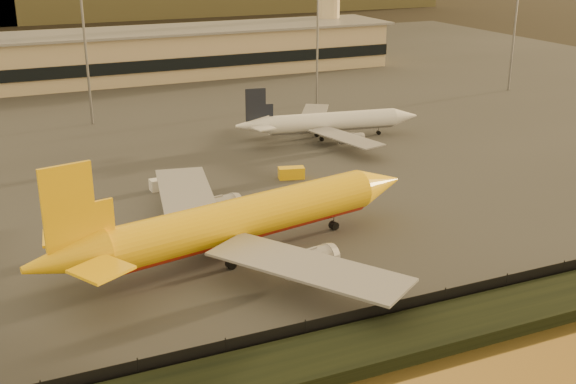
# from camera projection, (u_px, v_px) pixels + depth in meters

# --- Properties ---
(ground) EXTENTS (900.00, 900.00, 0.00)m
(ground) POSITION_uv_depth(u_px,v_px,m) (304.00, 276.00, 82.41)
(ground) COLOR black
(ground) RESTS_ON ground
(embankment) EXTENTS (320.00, 7.00, 1.40)m
(embankment) POSITION_uv_depth(u_px,v_px,m) (381.00, 344.00, 67.57)
(embankment) COLOR black
(embankment) RESTS_ON ground
(tarmac) EXTENTS (320.00, 220.00, 0.20)m
(tarmac) POSITION_uv_depth(u_px,v_px,m) (126.00, 105.00, 163.98)
(tarmac) COLOR #2D2D2D
(tarmac) RESTS_ON ground
(perimeter_fence) EXTENTS (300.00, 0.05, 2.20)m
(perimeter_fence) POSITION_uv_depth(u_px,v_px,m) (360.00, 319.00, 70.80)
(perimeter_fence) COLOR black
(perimeter_fence) RESTS_ON tarmac
(terminal_building) EXTENTS (202.00, 25.00, 12.60)m
(terminal_building) POSITION_uv_depth(u_px,v_px,m) (41.00, 62.00, 182.57)
(terminal_building) COLOR tan
(terminal_building) RESTS_ON tarmac
(apron_light_masts) EXTENTS (152.20, 12.20, 25.40)m
(apron_light_masts) POSITION_uv_depth(u_px,v_px,m) (214.00, 43.00, 147.27)
(apron_light_masts) COLOR slate
(apron_light_masts) RESTS_ON tarmac
(dhl_cargo_jet) EXTENTS (50.88, 49.11, 15.26)m
(dhl_cargo_jet) POSITION_uv_depth(u_px,v_px,m) (240.00, 221.00, 85.58)
(dhl_cargo_jet) COLOR yellow
(dhl_cargo_jet) RESTS_ON tarmac
(white_narrowbody_jet) EXTENTS (35.91, 34.69, 10.33)m
(white_narrowbody_jet) POSITION_uv_depth(u_px,v_px,m) (329.00, 122.00, 136.03)
(white_narrowbody_jet) COLOR white
(white_narrowbody_jet) RESTS_ON tarmac
(gse_vehicle_yellow) EXTENTS (4.40, 2.77, 1.83)m
(gse_vehicle_yellow) POSITION_uv_depth(u_px,v_px,m) (291.00, 173.00, 114.33)
(gse_vehicle_yellow) COLOR yellow
(gse_vehicle_yellow) RESTS_ON tarmac
(gse_vehicle_white) EXTENTS (3.95, 1.95, 1.74)m
(gse_vehicle_white) POSITION_uv_depth(u_px,v_px,m) (163.00, 184.00, 109.43)
(gse_vehicle_white) COLOR white
(gse_vehicle_white) RESTS_ON tarmac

